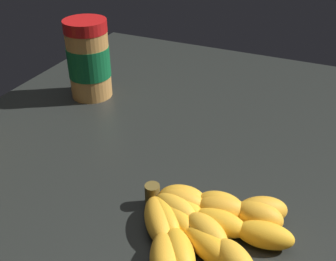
% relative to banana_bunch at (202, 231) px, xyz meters
% --- Properties ---
extents(ground_plane, '(0.93, 0.76, 0.04)m').
position_rel_banana_bunch_xyz_m(ground_plane, '(0.16, 0.12, -0.04)').
color(ground_plane, black).
extents(banana_bunch, '(0.25, 0.21, 0.04)m').
position_rel_banana_bunch_xyz_m(banana_bunch, '(0.00, 0.00, 0.00)').
color(banana_bunch, gold).
rests_on(banana_bunch, ground_plane).
extents(peanut_butter_jar, '(0.08, 0.08, 0.15)m').
position_rel_banana_bunch_xyz_m(peanut_butter_jar, '(0.28, 0.34, 0.06)').
color(peanut_butter_jar, '#BF8442').
rests_on(peanut_butter_jar, ground_plane).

